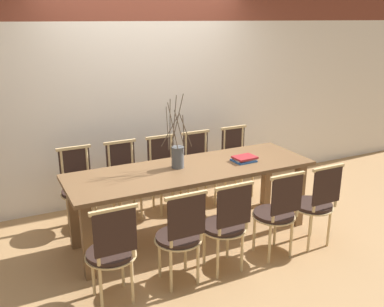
{
  "coord_description": "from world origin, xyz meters",
  "views": [
    {
      "loc": [
        -1.79,
        -3.61,
        2.19
      ],
      "look_at": [
        0.0,
        0.0,
        0.9
      ],
      "focal_mm": 40.0,
      "sensor_mm": 36.0,
      "label": 1
    }
  ],
  "objects": [
    {
      "name": "chair_near_right",
      "position": [
        0.52,
        -0.73,
        0.48
      ],
      "size": [
        0.41,
        0.41,
        0.88
      ],
      "color": "black",
      "rests_on": "ground_plane"
    },
    {
      "name": "book_stack",
      "position": [
        0.58,
        -0.06,
        0.78
      ],
      "size": [
        0.25,
        0.2,
        0.05
      ],
      "color": "#234C8C",
      "rests_on": "dining_table"
    },
    {
      "name": "chair_near_leftend",
      "position": [
        -1.05,
        -0.73,
        0.48
      ],
      "size": [
        0.41,
        0.41,
        0.88
      ],
      "color": "black",
      "rests_on": "ground_plane"
    },
    {
      "name": "chair_far_rightend",
      "position": [
        1.0,
        0.73,
        0.48
      ],
      "size": [
        0.41,
        0.41,
        0.88
      ],
      "rotation": [
        0.0,
        0.0,
        3.14
      ],
      "color": "black",
      "rests_on": "ground_plane"
    },
    {
      "name": "chair_near_rightend",
      "position": [
        0.99,
        -0.73,
        0.48
      ],
      "size": [
        0.41,
        0.41,
        0.88
      ],
      "color": "black",
      "rests_on": "ground_plane"
    },
    {
      "name": "chair_far_right",
      "position": [
        0.47,
        0.73,
        0.48
      ],
      "size": [
        0.41,
        0.41,
        0.88
      ],
      "rotation": [
        0.0,
        0.0,
        3.14
      ],
      "color": "black",
      "rests_on": "ground_plane"
    },
    {
      "name": "chair_far_leftend",
      "position": [
        -0.99,
        0.73,
        0.48
      ],
      "size": [
        0.41,
        0.41,
        0.88
      ],
      "rotation": [
        0.0,
        0.0,
        3.14
      ],
      "color": "black",
      "rests_on": "ground_plane"
    },
    {
      "name": "dining_table",
      "position": [
        0.0,
        0.0,
        0.65
      ],
      "size": [
        2.5,
        0.8,
        0.75
      ],
      "color": "brown",
      "rests_on": "ground_plane"
    },
    {
      "name": "chair_far_center",
      "position": [
        0.01,
        0.73,
        0.48
      ],
      "size": [
        0.41,
        0.41,
        0.88
      ],
      "rotation": [
        0.0,
        0.0,
        3.14
      ],
      "color": "black",
      "rests_on": "ground_plane"
    },
    {
      "name": "chair_near_left",
      "position": [
        -0.47,
        -0.73,
        0.48
      ],
      "size": [
        0.41,
        0.41,
        0.88
      ],
      "color": "black",
      "rests_on": "ground_plane"
    },
    {
      "name": "wall_rear",
      "position": [
        0.0,
        1.25,
        1.6
      ],
      "size": [
        12.0,
        0.06,
        3.2
      ],
      "color": "silver",
      "rests_on": "ground_plane"
    },
    {
      "name": "chair_near_center",
      "position": [
        -0.03,
        -0.73,
        0.48
      ],
      "size": [
        0.41,
        0.41,
        0.88
      ],
      "color": "black",
      "rests_on": "ground_plane"
    },
    {
      "name": "vase_centerpiece",
      "position": [
        -0.12,
        0.07,
        0.88
      ],
      "size": [
        0.28,
        0.28,
        0.73
      ],
      "color": "#4C5156",
      "rests_on": "dining_table"
    },
    {
      "name": "ground_plane",
      "position": [
        0.0,
        0.0,
        0.0
      ],
      "size": [
        16.0,
        16.0,
        0.0
      ],
      "primitive_type": "plane",
      "color": "#A87F51"
    },
    {
      "name": "chair_far_left",
      "position": [
        -0.48,
        0.73,
        0.48
      ],
      "size": [
        0.41,
        0.41,
        0.88
      ],
      "rotation": [
        0.0,
        0.0,
        3.14
      ],
      "color": "black",
      "rests_on": "ground_plane"
    }
  ]
}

